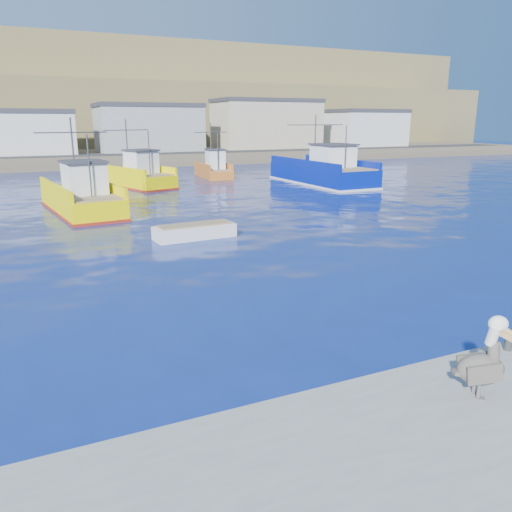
{
  "coord_description": "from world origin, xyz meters",
  "views": [
    {
      "loc": [
        -7.59,
        -11.28,
        6.1
      ],
      "look_at": [
        -0.51,
        4.25,
        1.48
      ],
      "focal_mm": 35.0,
      "sensor_mm": 36.0,
      "label": 1
    }
  ],
  "objects_px": {
    "trawler_yellow_b": "(136,176)",
    "skiff_far": "(346,177)",
    "trawler_yellow_a": "(82,198)",
    "boat_orange": "(214,169)",
    "skiff_mid": "(195,232)",
    "pelican": "(484,363)",
    "trawler_blue": "(323,172)"
  },
  "relations": [
    {
      "from": "trawler_blue",
      "to": "trawler_yellow_b",
      "type": "bearing_deg",
      "value": 162.94
    },
    {
      "from": "trawler_yellow_b",
      "to": "trawler_blue",
      "type": "bearing_deg",
      "value": -17.06
    },
    {
      "from": "trawler_yellow_a",
      "to": "trawler_blue",
      "type": "distance_m",
      "value": 25.05
    },
    {
      "from": "trawler_blue",
      "to": "boat_orange",
      "type": "relative_size",
      "value": 1.91
    },
    {
      "from": "skiff_far",
      "to": "trawler_yellow_a",
      "type": "bearing_deg",
      "value": -162.0
    },
    {
      "from": "trawler_yellow_a",
      "to": "boat_orange",
      "type": "relative_size",
      "value": 1.53
    },
    {
      "from": "trawler_yellow_a",
      "to": "skiff_far",
      "type": "height_order",
      "value": "trawler_yellow_a"
    },
    {
      "from": "skiff_far",
      "to": "pelican",
      "type": "distance_m",
      "value": 44.82
    },
    {
      "from": "skiff_mid",
      "to": "pelican",
      "type": "height_order",
      "value": "pelican"
    },
    {
      "from": "trawler_yellow_a",
      "to": "skiff_mid",
      "type": "xyz_separation_m",
      "value": [
        4.64,
        -10.74,
        -0.7
      ]
    },
    {
      "from": "trawler_yellow_b",
      "to": "pelican",
      "type": "distance_m",
      "value": 42.25
    },
    {
      "from": "trawler_yellow_a",
      "to": "trawler_yellow_b",
      "type": "relative_size",
      "value": 1.03
    },
    {
      "from": "trawler_yellow_b",
      "to": "skiff_mid",
      "type": "relative_size",
      "value": 2.4
    },
    {
      "from": "boat_orange",
      "to": "skiff_mid",
      "type": "bearing_deg",
      "value": -111.77
    },
    {
      "from": "trawler_yellow_a",
      "to": "skiff_far",
      "type": "distance_m",
      "value": 29.33
    },
    {
      "from": "pelican",
      "to": "trawler_yellow_a",
      "type": "bearing_deg",
      "value": 99.54
    },
    {
      "from": "trawler_yellow_a",
      "to": "boat_orange",
      "type": "xyz_separation_m",
      "value": [
        15.79,
        17.17,
        -0.03
      ]
    },
    {
      "from": "trawler_yellow_a",
      "to": "pelican",
      "type": "height_order",
      "value": "trawler_yellow_a"
    },
    {
      "from": "trawler_yellow_b",
      "to": "trawler_blue",
      "type": "xyz_separation_m",
      "value": [
        17.7,
        -5.43,
        0.19
      ]
    },
    {
      "from": "trawler_yellow_a",
      "to": "skiff_mid",
      "type": "bearing_deg",
      "value": -66.62
    },
    {
      "from": "trawler_yellow_b",
      "to": "skiff_mid",
      "type": "height_order",
      "value": "trawler_yellow_b"
    },
    {
      "from": "trawler_blue",
      "to": "trawler_yellow_a",
      "type": "bearing_deg",
      "value": -162.9
    },
    {
      "from": "skiff_far",
      "to": "pelican",
      "type": "xyz_separation_m",
      "value": [
        -22.94,
        -38.49,
        0.96
      ]
    },
    {
      "from": "pelican",
      "to": "trawler_yellow_b",
      "type": "bearing_deg",
      "value": 88.24
    },
    {
      "from": "trawler_yellow_b",
      "to": "boat_orange",
      "type": "relative_size",
      "value": 1.48
    },
    {
      "from": "skiff_mid",
      "to": "skiff_far",
      "type": "xyz_separation_m",
      "value": [
        23.24,
        19.8,
        0.01
      ]
    },
    {
      "from": "trawler_blue",
      "to": "boat_orange",
      "type": "bearing_deg",
      "value": 129.72
    },
    {
      "from": "trawler_yellow_b",
      "to": "skiff_far",
      "type": "distance_m",
      "value": 21.97
    },
    {
      "from": "trawler_yellow_b",
      "to": "skiff_mid",
      "type": "bearing_deg",
      "value": -93.89
    },
    {
      "from": "trawler_blue",
      "to": "boat_orange",
      "type": "height_order",
      "value": "trawler_blue"
    },
    {
      "from": "trawler_blue",
      "to": "boat_orange",
      "type": "distance_m",
      "value": 12.75
    },
    {
      "from": "trawler_yellow_a",
      "to": "skiff_far",
      "type": "relative_size",
      "value": 2.57
    }
  ]
}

